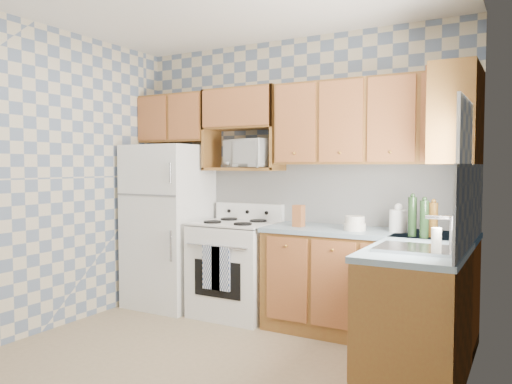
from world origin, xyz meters
TOP-DOWN VIEW (x-y plane):
  - floor at (0.00, 0.00)m, footprint 3.40×3.40m
  - back_wall at (0.00, 1.60)m, footprint 3.40×0.02m
  - right_wall at (1.70, 0.00)m, footprint 0.02×3.20m
  - backsplash_back at (0.40, 1.59)m, footprint 2.60×0.02m
  - backsplash_right at (1.69, 0.80)m, footprint 0.02×1.60m
  - refrigerator at (-1.27, 1.25)m, footprint 0.75×0.70m
  - stove_body at (-0.47, 1.28)m, footprint 0.76×0.65m
  - cooktop at (-0.47, 1.28)m, footprint 0.76×0.65m
  - backguard at (-0.47, 1.55)m, footprint 0.76×0.08m
  - dish_towel_left at (-0.52, 0.93)m, footprint 0.19×0.02m
  - dish_towel_right at (-0.42, 0.93)m, footprint 0.19×0.02m
  - base_cabinets_back at (0.82, 1.30)m, footprint 1.75×0.60m
  - base_cabinets_right at (1.40, 0.80)m, footprint 0.60×1.60m
  - countertop_back at (0.82, 1.30)m, footprint 1.77×0.63m
  - countertop_right at (1.40, 0.80)m, footprint 0.63×1.60m
  - upper_cabinets_back at (0.82, 1.44)m, footprint 1.75×0.33m
  - upper_cabinets_fridge at (-1.29, 1.44)m, footprint 0.82×0.33m
  - upper_cabinets_right at (1.53, 1.25)m, footprint 0.33×0.70m
  - microwave_shelf at (-0.47, 1.44)m, footprint 0.80×0.33m
  - microwave at (-0.38, 1.45)m, footprint 0.57×0.45m
  - sink at (1.40, 0.45)m, footprint 0.48×0.40m
  - window at (1.69, 0.45)m, footprint 0.02×0.66m
  - bottle_0 at (1.25, 1.10)m, footprint 0.07×0.07m
  - bottle_1 at (1.35, 1.04)m, footprint 0.07×0.07m
  - bottle_2 at (1.40, 1.14)m, footprint 0.07×0.07m
  - knife_block at (0.22, 1.23)m, footprint 0.09×0.09m
  - electric_kettle at (1.09, 1.30)m, footprint 0.15×0.15m
  - food_containers at (0.75, 1.22)m, footprint 0.18×0.18m
  - soap_bottle at (1.55, 0.31)m, footprint 0.06×0.06m

SIDE VIEW (x-z plane):
  - floor at x=0.00m, z-range 0.00..0.00m
  - base_cabinets_back at x=0.82m, z-range 0.00..0.88m
  - base_cabinets_right at x=1.40m, z-range 0.00..0.88m
  - stove_body at x=-0.47m, z-range 0.00..0.90m
  - dish_towel_left at x=-0.52m, z-range 0.33..0.73m
  - dish_towel_right at x=-0.42m, z-range 0.33..0.73m
  - refrigerator at x=-1.27m, z-range 0.00..1.68m
  - countertop_back at x=0.82m, z-range 0.88..0.92m
  - countertop_right at x=1.40m, z-range 0.88..0.92m
  - cooktop at x=-0.47m, z-range 0.89..0.92m
  - sink at x=1.40m, z-range 0.91..0.94m
  - food_containers at x=0.75m, z-range 0.92..1.04m
  - backguard at x=-0.47m, z-range 0.92..1.08m
  - soap_bottle at x=1.55m, z-range 0.92..1.09m
  - electric_kettle at x=1.09m, z-range 0.92..1.10m
  - knife_block at x=0.22m, z-range 0.92..1.12m
  - bottle_2 at x=1.40m, z-range 0.92..1.19m
  - bottle_1 at x=1.35m, z-range 0.92..1.21m
  - bottle_0 at x=1.25m, z-range 0.92..1.23m
  - backsplash_back at x=0.40m, z-range 0.92..1.48m
  - backsplash_right at x=1.69m, z-range 0.92..1.48m
  - back_wall at x=0.00m, z-range 0.00..2.70m
  - right_wall at x=1.70m, z-range 0.00..2.70m
  - microwave_shelf at x=-0.47m, z-range 1.42..1.45m
  - window at x=1.69m, z-range 1.02..1.88m
  - microwave at x=-0.38m, z-range 1.45..1.73m
  - upper_cabinets_back at x=0.82m, z-range 1.48..2.22m
  - upper_cabinets_right at x=1.53m, z-range 1.48..2.22m
  - upper_cabinets_fridge at x=-1.29m, z-range 1.72..2.22m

